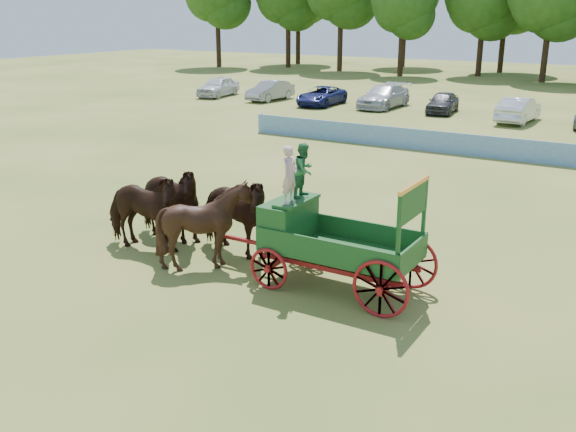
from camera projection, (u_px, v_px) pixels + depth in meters
The scene contains 8 objects.
ground at pixel (327, 300), 15.50m from camera, with size 160.00×160.00×0.00m, color #9A8C45.
horse_lead_left at pixel (141, 211), 18.35m from camera, with size 1.29×2.84×2.40m, color black.
horse_lead_right at pixel (167, 202), 19.25m from camera, with size 1.29×2.84×2.40m, color black.
horse_wheel_left at pixel (208, 225), 17.16m from camera, with size 1.94×2.18×2.40m, color black.
horse_wheel_right at pixel (232, 215), 18.06m from camera, with size 1.29×2.84×2.40m, color black.
farm_dray at pixel (316, 226), 16.05m from camera, with size 6.00×2.00×3.58m.
sponsor_banner at pixel (486, 147), 30.50m from camera, with size 26.00×0.08×1.05m, color #1D64A1.
parked_cars at pixel (424, 102), 43.90m from camera, with size 35.96×7.22×1.62m.
Camera 1 is at (6.53, -12.59, 6.66)m, focal length 40.00 mm.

